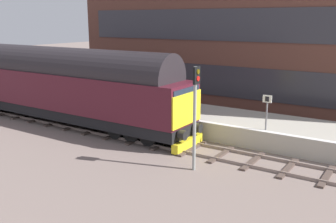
# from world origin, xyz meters

# --- Properties ---
(ground_plane) EXTENTS (140.00, 140.00, 0.00)m
(ground_plane) POSITION_xyz_m (0.00, 0.00, 0.00)
(ground_plane) COLOR slate
(ground_plane) RESTS_ON ground
(track_main) EXTENTS (2.50, 60.00, 0.15)m
(track_main) POSITION_xyz_m (0.00, 0.00, 0.06)
(track_main) COLOR gray
(track_main) RESTS_ON ground
(station_platform) EXTENTS (4.00, 44.00, 1.01)m
(station_platform) POSITION_xyz_m (3.60, 0.00, 0.50)
(station_platform) COLOR #B1AB9D
(station_platform) RESTS_ON ground
(diesel_locomotive) EXTENTS (2.74, 19.78, 4.68)m
(diesel_locomotive) POSITION_xyz_m (0.00, 7.64, 2.49)
(diesel_locomotive) COLOR black
(diesel_locomotive) RESTS_ON ground
(signal_post_near) EXTENTS (0.44, 0.22, 4.43)m
(signal_post_near) POSITION_xyz_m (-2.25, -3.76, 2.76)
(signal_post_near) COLOR gray
(signal_post_near) RESTS_ON ground
(platform_number_sign) EXTENTS (0.10, 0.44, 1.73)m
(platform_number_sign) POSITION_xyz_m (1.97, -5.36, 2.17)
(platform_number_sign) COLOR slate
(platform_number_sign) RESTS_ON station_platform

